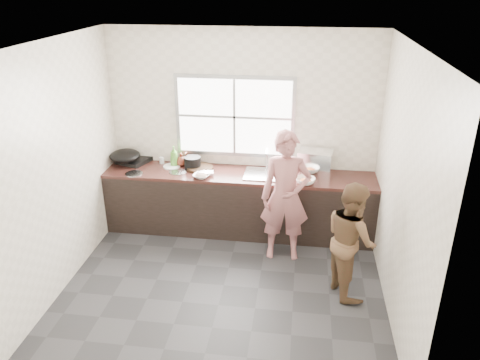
# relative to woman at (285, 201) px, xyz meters

# --- Properties ---
(floor) EXTENTS (3.60, 3.20, 0.01)m
(floor) POSITION_rel_woman_xyz_m (-0.64, -0.74, -0.77)
(floor) COLOR #2C2C2F
(floor) RESTS_ON ground
(ceiling) EXTENTS (3.60, 3.20, 0.01)m
(ceiling) POSITION_rel_woman_xyz_m (-0.64, -0.74, 1.94)
(ceiling) COLOR silver
(ceiling) RESTS_ON wall_back
(wall_back) EXTENTS (3.60, 0.01, 2.70)m
(wall_back) POSITION_rel_woman_xyz_m (-0.64, 0.87, 0.58)
(wall_back) COLOR silver
(wall_back) RESTS_ON ground
(wall_left) EXTENTS (0.01, 3.20, 2.70)m
(wall_left) POSITION_rel_woman_xyz_m (-2.45, -0.74, 0.58)
(wall_left) COLOR beige
(wall_left) RESTS_ON ground
(wall_right) EXTENTS (0.01, 3.20, 2.70)m
(wall_right) POSITION_rel_woman_xyz_m (1.16, -0.74, 0.58)
(wall_right) COLOR silver
(wall_right) RESTS_ON ground
(wall_front) EXTENTS (3.60, 0.01, 2.70)m
(wall_front) POSITION_rel_woman_xyz_m (-0.64, -2.34, 0.58)
(wall_front) COLOR beige
(wall_front) RESTS_ON ground
(cabinet) EXTENTS (3.60, 0.62, 0.82)m
(cabinet) POSITION_rel_woman_xyz_m (-0.64, 0.55, -0.36)
(cabinet) COLOR black
(cabinet) RESTS_ON floor
(countertop) EXTENTS (3.60, 0.64, 0.04)m
(countertop) POSITION_rel_woman_xyz_m (-0.64, 0.55, 0.07)
(countertop) COLOR #371B16
(countertop) RESTS_ON cabinet
(sink) EXTENTS (0.55, 0.45, 0.02)m
(sink) POSITION_rel_woman_xyz_m (-0.29, 0.55, 0.10)
(sink) COLOR silver
(sink) RESTS_ON countertop
(faucet) EXTENTS (0.02, 0.02, 0.30)m
(faucet) POSITION_rel_woman_xyz_m (-0.29, 0.75, 0.24)
(faucet) COLOR silver
(faucet) RESTS_ON countertop
(window_frame) EXTENTS (1.60, 0.05, 1.10)m
(window_frame) POSITION_rel_woman_xyz_m (-0.74, 0.85, 0.78)
(window_frame) COLOR #9EA0A5
(window_frame) RESTS_ON wall_back
(window_glazing) EXTENTS (1.50, 0.01, 1.00)m
(window_glazing) POSITION_rel_woman_xyz_m (-0.74, 0.83, 0.78)
(window_glazing) COLOR white
(window_glazing) RESTS_ON window_frame
(woman) EXTENTS (0.59, 0.41, 1.54)m
(woman) POSITION_rel_woman_xyz_m (0.00, 0.00, 0.00)
(woman) COLOR #AF6969
(woman) RESTS_ON floor
(person_side) EXTENTS (0.69, 0.77, 1.32)m
(person_side) POSITION_rel_woman_xyz_m (0.74, -0.62, -0.11)
(person_side) COLOR brown
(person_side) RESTS_ON floor
(cutting_board) EXTENTS (0.44, 0.44, 0.04)m
(cutting_board) POSITION_rel_woman_xyz_m (-1.19, 0.63, 0.11)
(cutting_board) COLOR black
(cutting_board) RESTS_ON countertop
(cleaver) EXTENTS (0.23, 0.16, 0.01)m
(cleaver) POSITION_rel_woman_xyz_m (-1.08, 0.43, 0.13)
(cleaver) COLOR silver
(cleaver) RESTS_ON cutting_board
(bowl_mince) EXTENTS (0.25, 0.25, 0.05)m
(bowl_mince) POSITION_rel_woman_xyz_m (-1.11, 0.34, 0.12)
(bowl_mince) COLOR silver
(bowl_mince) RESTS_ON countertop
(bowl_crabs) EXTENTS (0.24, 0.24, 0.06)m
(bowl_crabs) POSITION_rel_woman_xyz_m (0.23, 0.34, 0.12)
(bowl_crabs) COLOR white
(bowl_crabs) RESTS_ON countertop
(bowl_held) EXTENTS (0.20, 0.20, 0.06)m
(bowl_held) POSITION_rel_woman_xyz_m (-0.01, 0.34, 0.12)
(bowl_held) COLOR silver
(bowl_held) RESTS_ON countertop
(black_pot) EXTENTS (0.23, 0.23, 0.16)m
(black_pot) POSITION_rel_woman_xyz_m (-1.29, 0.65, 0.17)
(black_pot) COLOR black
(black_pot) RESTS_ON countertop
(plate_food) EXTENTS (0.29, 0.29, 0.02)m
(plate_food) POSITION_rel_woman_xyz_m (-1.59, 0.64, 0.10)
(plate_food) COLOR white
(plate_food) RESTS_ON countertop
(bottle_green) EXTENTS (0.14, 0.14, 0.29)m
(bottle_green) POSITION_rel_woman_xyz_m (-1.56, 0.69, 0.24)
(bottle_green) COLOR #4F9932
(bottle_green) RESTS_ON countertop
(bottle_brown_tall) EXTENTS (0.09, 0.09, 0.17)m
(bottle_brown_tall) POSITION_rel_woman_xyz_m (-1.40, 0.74, 0.18)
(bottle_brown_tall) COLOR #3E180F
(bottle_brown_tall) RESTS_ON countertop
(bottle_brown_short) EXTENTS (0.15, 0.15, 0.17)m
(bottle_brown_short) POSITION_rel_woman_xyz_m (-1.47, 0.71, 0.18)
(bottle_brown_short) COLOR #511F14
(bottle_brown_short) RESTS_ON countertop
(glass_jar) EXTENTS (0.08, 0.08, 0.09)m
(glass_jar) POSITION_rel_woman_xyz_m (-1.76, 0.77, 0.14)
(glass_jar) COLOR silver
(glass_jar) RESTS_ON countertop
(burner) EXTENTS (0.49, 0.49, 0.06)m
(burner) POSITION_rel_woman_xyz_m (-2.16, 0.76, 0.12)
(burner) COLOR black
(burner) RESTS_ON countertop
(wok) EXTENTS (0.54, 0.54, 0.16)m
(wok) POSITION_rel_woman_xyz_m (-2.24, 0.63, 0.23)
(wok) COLOR black
(wok) RESTS_ON burner
(dish_rack) EXTENTS (0.47, 0.37, 0.33)m
(dish_rack) POSITION_rel_woman_xyz_m (0.35, 0.67, 0.25)
(dish_rack) COLOR white
(dish_rack) RESTS_ON countertop
(pot_lid_left) EXTENTS (0.24, 0.24, 0.01)m
(pot_lid_left) POSITION_rel_woman_xyz_m (-2.02, 0.34, 0.10)
(pot_lid_left) COLOR silver
(pot_lid_left) RESTS_ON countertop
(pot_lid_right) EXTENTS (0.27, 0.27, 0.01)m
(pot_lid_right) POSITION_rel_woman_xyz_m (-1.46, 0.48, 0.10)
(pot_lid_right) COLOR #A7A8AD
(pot_lid_right) RESTS_ON countertop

